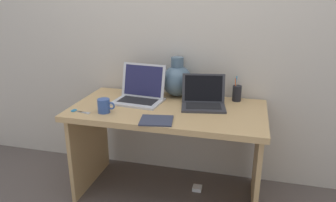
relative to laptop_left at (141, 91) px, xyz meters
name	(u,v)px	position (x,y,z in m)	size (l,w,h in m)	color
ground_plane	(168,192)	(0.24, -0.10, -0.77)	(6.00, 6.00, 0.00)	#564C47
back_wall	(180,30)	(0.24, 0.28, 0.43)	(4.40, 0.04, 2.40)	beige
desk	(168,128)	(0.24, -0.10, -0.22)	(1.36, 0.70, 0.70)	tan
laptop_left	(141,91)	(0.00, 0.00, 0.00)	(0.37, 0.30, 0.27)	silver
laptop_right	(203,98)	(0.47, -0.01, -0.01)	(0.34, 0.28, 0.22)	#333338
green_vase	(177,80)	(0.24, 0.18, 0.06)	(0.23, 0.23, 0.31)	slate
notebook_stack	(156,120)	(0.23, -0.37, -0.07)	(0.21, 0.17, 0.01)	#33384C
coffee_mug	(104,106)	(-0.16, -0.30, -0.02)	(0.12, 0.08, 0.09)	#335199
pen_cup	(237,93)	(0.70, 0.17, -0.01)	(0.07, 0.07, 0.19)	black
scissors	(77,111)	(-0.34, -0.33, -0.07)	(0.15, 0.06, 0.01)	#B7B7BC
power_brick	(197,188)	(0.45, -0.02, -0.76)	(0.07, 0.07, 0.03)	white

